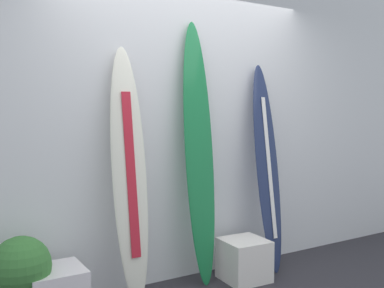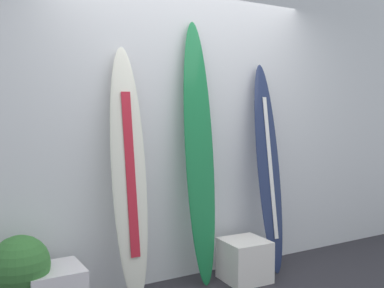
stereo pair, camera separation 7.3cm
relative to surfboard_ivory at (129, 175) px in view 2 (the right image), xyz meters
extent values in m
cube|color=silver|center=(0.63, 0.30, 0.42)|extent=(7.20, 0.20, 2.80)
ellipsoid|color=silver|center=(0.00, 0.00, 0.01)|extent=(0.29, 0.33, 1.99)
cube|color=red|center=(0.00, -0.03, 0.02)|extent=(0.08, 0.18, 1.26)
cone|color=black|center=(0.00, -0.07, -0.81)|extent=(0.07, 0.08, 0.11)
ellipsoid|color=#19723D|center=(0.66, 0.03, 0.14)|extent=(0.28, 0.30, 2.25)
ellipsoid|color=navy|center=(1.37, -0.02, -0.02)|extent=(0.26, 0.38, 1.92)
cube|color=silver|center=(1.37, -0.05, -0.02)|extent=(0.05, 0.22, 1.29)
cone|color=black|center=(1.37, -0.11, -0.81)|extent=(0.07, 0.09, 0.11)
cube|color=white|center=(1.01, -0.14, -0.80)|extent=(0.39, 0.39, 0.36)
sphere|color=#367233|center=(-0.83, -0.12, -0.53)|extent=(0.40, 0.40, 0.40)
camera|label=1|loc=(-1.35, -3.17, 0.50)|focal=41.65mm
camera|label=2|loc=(-1.29, -3.21, 0.50)|focal=41.65mm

